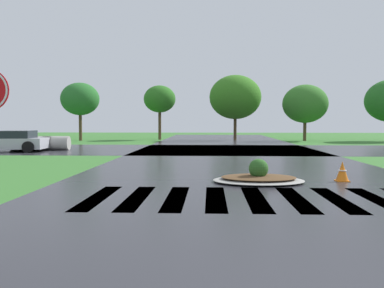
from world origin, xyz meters
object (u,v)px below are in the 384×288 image
object	(u,v)px
drainage_pipe_stack	(40,143)
traffic_cone	(342,172)
median_island	(258,178)
car_blue_compact	(12,142)

from	to	relation	value
drainage_pipe_stack	traffic_cone	world-z (taller)	drainage_pipe_stack
median_island	traffic_cone	bearing A→B (deg)	7.44
median_island	drainage_pipe_stack	size ratio (longest dim) A/B	0.74
traffic_cone	drainage_pipe_stack	bearing A→B (deg)	138.65
median_island	drainage_pipe_stack	xyz separation A→B (m)	(-11.70, 12.79, 0.29)
car_blue_compact	traffic_cone	size ratio (longest dim) A/B	7.00
median_island	drainage_pipe_stack	world-z (taller)	drainage_pipe_stack
median_island	traffic_cone	xyz separation A→B (m)	(2.47, 0.32, 0.14)
median_island	traffic_cone	distance (m)	2.49
car_blue_compact	drainage_pipe_stack	distance (m)	1.72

